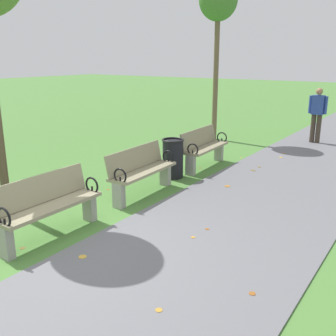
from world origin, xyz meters
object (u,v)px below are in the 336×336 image
at_px(park_bench_3, 204,147).
at_px(trash_bin, 173,158).
at_px(park_bench_2, 141,170).
at_px(park_bench_1, 48,205).
at_px(pedestrian_walking, 317,112).
at_px(tree_2, 218,3).

distance_m(park_bench_3, trash_bin, 1.10).
bearing_deg(park_bench_2, park_bench_3, 90.00).
bearing_deg(park_bench_3, trash_bin, -97.74).
height_order(park_bench_1, pedestrian_walking, pedestrian_walking).
xyz_separation_m(park_bench_3, trash_bin, (-0.15, -1.08, -0.06)).
bearing_deg(tree_2, pedestrian_walking, 23.21).
height_order(park_bench_1, park_bench_2, same).
distance_m(park_bench_2, pedestrian_walking, 6.75).
bearing_deg(park_bench_1, trash_bin, 92.47).
bearing_deg(pedestrian_walking, tree_2, -156.79).
relative_size(park_bench_1, park_bench_3, 0.99).
bearing_deg(tree_2, park_bench_2, -76.08).
bearing_deg(pedestrian_walking, trash_bin, -106.81).
xyz_separation_m(park_bench_2, tree_2, (-1.33, 5.38, 3.52)).
xyz_separation_m(park_bench_3, pedestrian_walking, (1.45, 4.22, 0.44)).
height_order(park_bench_2, tree_2, tree_2).
xyz_separation_m(tree_2, trash_bin, (1.19, -4.11, -3.58)).
xyz_separation_m(park_bench_1, trash_bin, (-0.15, 3.41, -0.06)).
distance_m(tree_2, pedestrian_walking, 4.32).
distance_m(park_bench_1, tree_2, 8.41).
relative_size(park_bench_1, tree_2, 0.34).
bearing_deg(pedestrian_walking, park_bench_1, -99.48).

